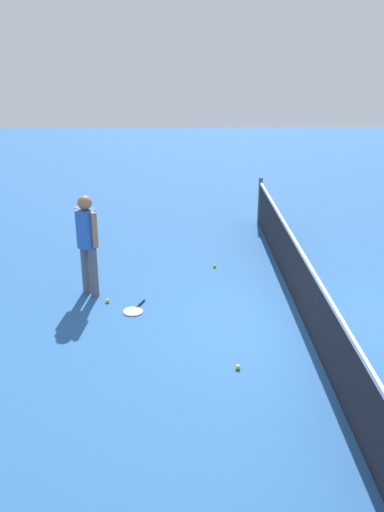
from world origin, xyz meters
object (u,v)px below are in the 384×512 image
Objects in this scene: player_near_side at (87,237)px; tennis_ball_by_net at (238,367)px; tennis_ball_near_player at (108,301)px; tennis_ball_midcourt at (215,266)px; tennis_racket_near_player at (134,311)px.

tennis_ball_by_net is at bearing 43.57° from player_near_side.
tennis_ball_near_player is 1.00× the size of tennis_ball_midcourt.
tennis_ball_near_player is at bearing -136.13° from tennis_ball_by_net.
tennis_ball_near_player is at bearing -51.82° from tennis_ball_midcourt.
tennis_racket_near_player is at bearing 48.42° from player_near_side.
player_near_side is 1.43m from tennis_racket_near_player.
tennis_ball_midcourt reaches higher than tennis_racket_near_player.
tennis_racket_near_player is 9.16× the size of tennis_ball_by_net.
player_near_side reaches higher than tennis_ball_by_net.
player_near_side is 3.39m from tennis_ball_by_net.
tennis_ball_by_net is (2.35, 2.23, -0.98)m from player_near_side.
tennis_ball_near_player is at bearing -125.93° from tennis_racket_near_player.
tennis_ball_near_player is at bearing 41.82° from player_near_side.
player_near_side reaches higher than tennis_ball_midcourt.
tennis_racket_near_player is 9.16× the size of tennis_ball_midcourt.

